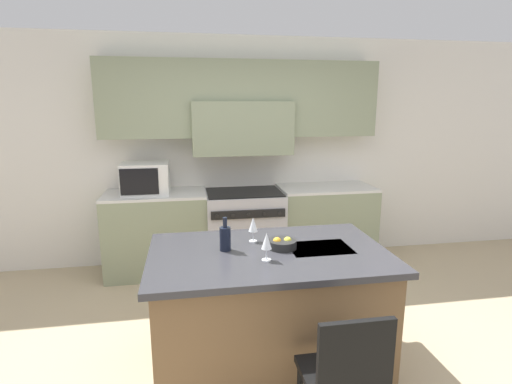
% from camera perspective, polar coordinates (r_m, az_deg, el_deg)
% --- Properties ---
extents(ground_plane, '(10.00, 10.00, 0.00)m').
position_cam_1_polar(ground_plane, '(3.23, 3.80, -24.19)').
color(ground_plane, tan).
extents(back_cabinetry, '(10.00, 0.46, 2.70)m').
position_cam_1_polar(back_cabinetry, '(4.80, -2.24, 8.41)').
color(back_cabinetry, silver).
rests_on(back_cabinetry, ground_plane).
extents(back_counter, '(3.15, 0.62, 0.95)m').
position_cam_1_polar(back_counter, '(4.77, -1.72, -5.23)').
color(back_counter, gray).
rests_on(back_counter, ground_plane).
extents(range_stove, '(0.89, 0.70, 0.93)m').
position_cam_1_polar(range_stove, '(4.75, -1.68, -5.42)').
color(range_stove, '#B7B7BC').
rests_on(range_stove, ground_plane).
extents(microwave, '(0.51, 0.42, 0.34)m').
position_cam_1_polar(microwave, '(4.59, -15.50, 1.92)').
color(microwave, silver).
rests_on(microwave, back_counter).
extents(kitchen_island, '(1.67, 1.05, 0.91)m').
position_cam_1_polar(kitchen_island, '(3.03, 1.78, -16.41)').
color(kitchen_island, brown).
rests_on(kitchen_island, ground_plane).
extents(island_chair, '(0.42, 0.40, 0.89)m').
position_cam_1_polar(island_chair, '(2.39, 12.69, -24.20)').
color(island_chair, black).
rests_on(island_chair, ground_plane).
extents(wine_bottle, '(0.08, 0.08, 0.24)m').
position_cam_1_polar(wine_bottle, '(2.83, -4.42, -6.55)').
color(wine_bottle, black).
rests_on(wine_bottle, kitchen_island).
extents(wine_glass_near, '(0.07, 0.07, 0.19)m').
position_cam_1_polar(wine_glass_near, '(2.63, 1.52, -7.14)').
color(wine_glass_near, white).
rests_on(wine_glass_near, kitchen_island).
extents(wine_glass_far, '(0.07, 0.07, 0.19)m').
position_cam_1_polar(wine_glass_far, '(2.98, -0.41, -4.76)').
color(wine_glass_far, white).
rests_on(wine_glass_far, kitchen_island).
extents(fruit_bowl, '(0.21, 0.21, 0.08)m').
position_cam_1_polar(fruit_bowl, '(2.89, 3.78, -7.36)').
color(fruit_bowl, black).
rests_on(fruit_bowl, kitchen_island).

